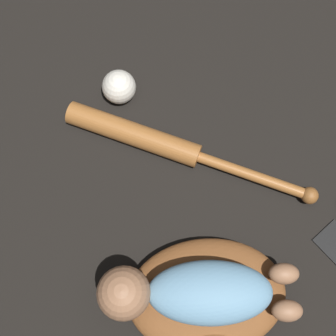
{
  "coord_description": "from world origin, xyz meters",
  "views": [
    {
      "loc": [
        0.08,
        0.08,
        0.98
      ],
      "look_at": [
        0.07,
        -0.23,
        0.07
      ],
      "focal_mm": 50.0,
      "sensor_mm": 36.0,
      "label": 1
    }
  ],
  "objects_px": {
    "baseball_glove": "(205,305)",
    "baseball": "(119,87)",
    "baseball_bat": "(158,143)",
    "baby_figure": "(188,293)"
  },
  "relations": [
    {
      "from": "baby_figure",
      "to": "baseball",
      "type": "distance_m",
      "value": 0.49
    },
    {
      "from": "baseball_bat",
      "to": "baseball",
      "type": "distance_m",
      "value": 0.16
    },
    {
      "from": "baby_figure",
      "to": "baseball_bat",
      "type": "height_order",
      "value": "baby_figure"
    },
    {
      "from": "baby_figure",
      "to": "baseball_bat",
      "type": "distance_m",
      "value": 0.34
    },
    {
      "from": "baseball_glove",
      "to": "baseball_bat",
      "type": "height_order",
      "value": "baseball_glove"
    },
    {
      "from": "baseball_glove",
      "to": "baseball",
      "type": "distance_m",
      "value": 0.51
    },
    {
      "from": "baseball_glove",
      "to": "baby_figure",
      "type": "relative_size",
      "value": 0.87
    },
    {
      "from": "baby_figure",
      "to": "baseball_bat",
      "type": "bearing_deg",
      "value": -82.26
    },
    {
      "from": "baseball_bat",
      "to": "baby_figure",
      "type": "bearing_deg",
      "value": 97.74
    },
    {
      "from": "baseball_glove",
      "to": "baby_figure",
      "type": "distance_m",
      "value": 0.09
    }
  ]
}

